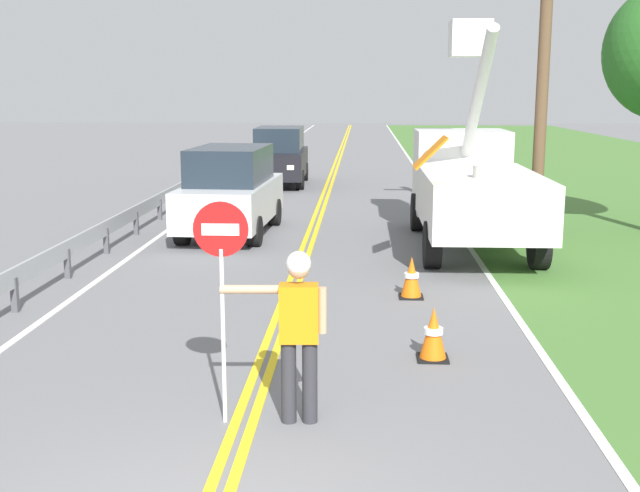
{
  "coord_description": "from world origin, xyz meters",
  "views": [
    {
      "loc": [
        1.21,
        -5.38,
        3.42
      ],
      "look_at": [
        0.61,
        6.02,
        1.2
      ],
      "focal_mm": 45.11,
      "sensor_mm": 36.0,
      "label": 1
    }
  ],
  "objects_px": {
    "oncoming_suv_nearest": "(231,191)",
    "traffic_cone_lead": "(433,334)",
    "utility_bucket_truck": "(470,182)",
    "oncoming_suv_second": "(280,156)",
    "stop_sign_paddle": "(221,263)",
    "flagger_worker": "(298,326)",
    "traffic_cone_mid": "(411,278)",
    "utility_pole_near": "(544,61)"
  },
  "relations": [
    {
      "from": "stop_sign_paddle",
      "to": "utility_pole_near",
      "type": "xyz_separation_m",
      "value": [
        5.54,
        11.2,
        2.37
      ]
    },
    {
      "from": "flagger_worker",
      "to": "traffic_cone_lead",
      "type": "relative_size",
      "value": 2.61
    },
    {
      "from": "oncoming_suv_nearest",
      "to": "traffic_cone_mid",
      "type": "bearing_deg",
      "value": -55.67
    },
    {
      "from": "flagger_worker",
      "to": "traffic_cone_mid",
      "type": "distance_m",
      "value": 5.47
    },
    {
      "from": "oncoming_suv_second",
      "to": "utility_pole_near",
      "type": "height_order",
      "value": "utility_pole_near"
    },
    {
      "from": "flagger_worker",
      "to": "stop_sign_paddle",
      "type": "bearing_deg",
      "value": -177.02
    },
    {
      "from": "oncoming_suv_nearest",
      "to": "traffic_cone_lead",
      "type": "height_order",
      "value": "oncoming_suv_nearest"
    },
    {
      "from": "utility_bucket_truck",
      "to": "oncoming_suv_nearest",
      "type": "height_order",
      "value": "utility_bucket_truck"
    },
    {
      "from": "stop_sign_paddle",
      "to": "oncoming_suv_nearest",
      "type": "bearing_deg",
      "value": 98.81
    },
    {
      "from": "flagger_worker",
      "to": "oncoming_suv_nearest",
      "type": "bearing_deg",
      "value": 102.69
    },
    {
      "from": "utility_bucket_truck",
      "to": "oncoming_suv_second",
      "type": "relative_size",
      "value": 1.47
    },
    {
      "from": "flagger_worker",
      "to": "utility_pole_near",
      "type": "xyz_separation_m",
      "value": [
        4.77,
        11.16,
        3.03
      ]
    },
    {
      "from": "stop_sign_paddle",
      "to": "oncoming_suv_nearest",
      "type": "xyz_separation_m",
      "value": [
        -1.72,
        11.07,
        -0.65
      ]
    },
    {
      "from": "oncoming_suv_nearest",
      "to": "traffic_cone_lead",
      "type": "distance_m",
      "value": 9.87
    },
    {
      "from": "traffic_cone_mid",
      "to": "flagger_worker",
      "type": "bearing_deg",
      "value": -105.87
    },
    {
      "from": "flagger_worker",
      "to": "stop_sign_paddle",
      "type": "distance_m",
      "value": 1.02
    },
    {
      "from": "utility_bucket_truck",
      "to": "traffic_cone_lead",
      "type": "relative_size",
      "value": 9.73
    },
    {
      "from": "flagger_worker",
      "to": "utility_bucket_truck",
      "type": "xyz_separation_m",
      "value": [
        3.06,
        10.12,
        0.35
      ]
    },
    {
      "from": "utility_bucket_truck",
      "to": "oncoming_suv_nearest",
      "type": "bearing_deg",
      "value": 170.63
    },
    {
      "from": "stop_sign_paddle",
      "to": "oncoming_suv_second",
      "type": "bearing_deg",
      "value": 94.27
    },
    {
      "from": "oncoming_suv_nearest",
      "to": "utility_bucket_truck",
      "type": "bearing_deg",
      "value": -9.37
    },
    {
      "from": "utility_bucket_truck",
      "to": "traffic_cone_mid",
      "type": "bearing_deg",
      "value": -107.8
    },
    {
      "from": "traffic_cone_lead",
      "to": "traffic_cone_mid",
      "type": "relative_size",
      "value": 1.0
    },
    {
      "from": "oncoming_suv_nearest",
      "to": "traffic_cone_lead",
      "type": "xyz_separation_m",
      "value": [
        4.06,
        -8.96,
        -0.72
      ]
    },
    {
      "from": "flagger_worker",
      "to": "utility_bucket_truck",
      "type": "height_order",
      "value": "utility_bucket_truck"
    },
    {
      "from": "stop_sign_paddle",
      "to": "traffic_cone_lead",
      "type": "xyz_separation_m",
      "value": [
        2.35,
        2.11,
        -1.37
      ]
    },
    {
      "from": "flagger_worker",
      "to": "oncoming_suv_second",
      "type": "relative_size",
      "value": 0.39
    },
    {
      "from": "utility_bucket_truck",
      "to": "traffic_cone_mid",
      "type": "distance_m",
      "value": 5.25
    },
    {
      "from": "utility_bucket_truck",
      "to": "traffic_cone_mid",
      "type": "relative_size",
      "value": 9.73
    },
    {
      "from": "flagger_worker",
      "to": "traffic_cone_lead",
      "type": "xyz_separation_m",
      "value": [
        1.58,
        2.07,
        -0.71
      ]
    },
    {
      "from": "oncoming_suv_nearest",
      "to": "traffic_cone_lead",
      "type": "bearing_deg",
      "value": -65.61
    },
    {
      "from": "stop_sign_paddle",
      "to": "oncoming_suv_nearest",
      "type": "relative_size",
      "value": 0.5
    },
    {
      "from": "oncoming_suv_nearest",
      "to": "stop_sign_paddle",
      "type": "bearing_deg",
      "value": -81.19
    },
    {
      "from": "utility_bucket_truck",
      "to": "traffic_cone_lead",
      "type": "distance_m",
      "value": 8.25
    },
    {
      "from": "utility_bucket_truck",
      "to": "oncoming_suv_second",
      "type": "distance_m",
      "value": 12.51
    },
    {
      "from": "oncoming_suv_nearest",
      "to": "oncoming_suv_second",
      "type": "relative_size",
      "value": 1.01
    },
    {
      "from": "utility_bucket_truck",
      "to": "oncoming_suv_second",
      "type": "height_order",
      "value": "utility_bucket_truck"
    },
    {
      "from": "flagger_worker",
      "to": "traffic_cone_mid",
      "type": "relative_size",
      "value": 2.61
    },
    {
      "from": "utility_pole_near",
      "to": "flagger_worker",
      "type": "bearing_deg",
      "value": -113.13
    },
    {
      "from": "flagger_worker",
      "to": "stop_sign_paddle",
      "type": "relative_size",
      "value": 0.78
    },
    {
      "from": "flagger_worker",
      "to": "traffic_cone_lead",
      "type": "height_order",
      "value": "flagger_worker"
    },
    {
      "from": "oncoming_suv_nearest",
      "to": "traffic_cone_mid",
      "type": "relative_size",
      "value": 6.69
    }
  ]
}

